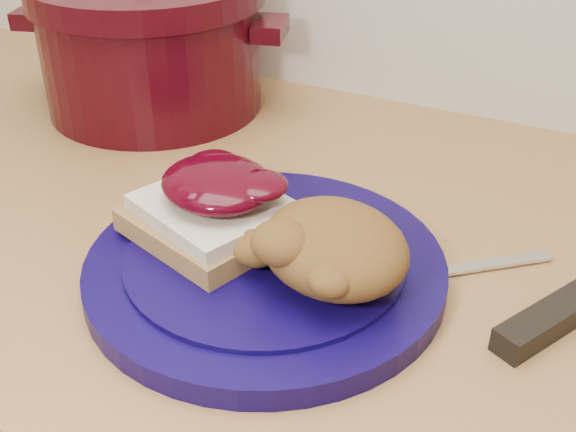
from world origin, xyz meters
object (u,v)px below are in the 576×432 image
at_px(butter_knife, 465,268).
at_px(pepper_grinder, 152,42).
at_px(dutch_oven, 151,42).
at_px(plate, 266,268).

distance_m(butter_knife, pepper_grinder, 0.50).
bearing_deg(butter_knife, pepper_grinder, 115.03).
relative_size(dutch_oven, pepper_grinder, 2.70).
relative_size(plate, butter_knife, 1.88).
xyz_separation_m(dutch_oven, pepper_grinder, (-0.03, 0.04, -0.02)).
height_order(butter_knife, pepper_grinder, pepper_grinder).
bearing_deg(dutch_oven, butter_knife, -21.87).
xyz_separation_m(butter_knife, pepper_grinder, (-0.45, 0.21, 0.06)).
bearing_deg(plate, pepper_grinder, 137.04).
xyz_separation_m(butter_knife, dutch_oven, (-0.42, 0.17, 0.07)).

